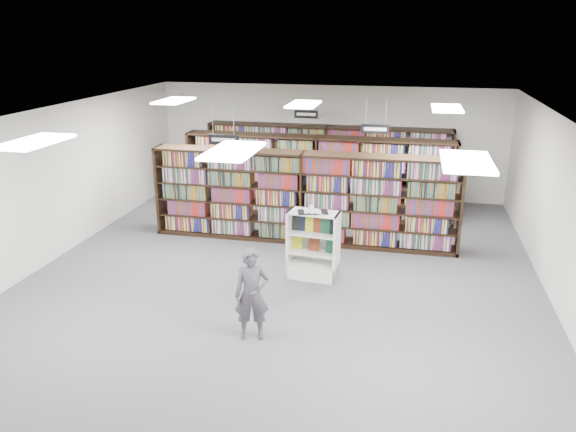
% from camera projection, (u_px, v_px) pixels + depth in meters
% --- Properties ---
extents(floor, '(12.00, 12.00, 0.00)m').
position_uv_depth(floor, '(283.00, 276.00, 11.27)').
color(floor, '#515156').
rests_on(floor, ground).
extents(ceiling, '(10.00, 12.00, 0.10)m').
position_uv_depth(ceiling, '(283.00, 116.00, 10.25)').
color(ceiling, silver).
rests_on(ceiling, wall_back).
extents(wall_back, '(10.00, 0.10, 3.20)m').
position_uv_depth(wall_back, '(329.00, 141.00, 16.32)').
color(wall_back, silver).
rests_on(wall_back, ground).
extents(wall_front, '(10.00, 0.10, 3.20)m').
position_uv_depth(wall_front, '(139.00, 382.00, 5.20)').
color(wall_front, silver).
rests_on(wall_front, ground).
extents(wall_left, '(0.10, 12.00, 3.20)m').
position_uv_depth(wall_left, '(51.00, 185.00, 11.78)').
color(wall_left, silver).
rests_on(wall_left, ground).
extents(wall_right, '(0.10, 12.00, 3.20)m').
position_uv_depth(wall_right, '(563.00, 217.00, 9.74)').
color(wall_right, silver).
rests_on(wall_right, ground).
extents(bookshelf_row_near, '(7.00, 0.60, 2.10)m').
position_uv_depth(bookshelf_row_near, '(303.00, 198.00, 12.79)').
color(bookshelf_row_near, black).
rests_on(bookshelf_row_near, floor).
extents(bookshelf_row_mid, '(7.00, 0.60, 2.10)m').
position_uv_depth(bookshelf_row_mid, '(317.00, 176.00, 14.64)').
color(bookshelf_row_mid, black).
rests_on(bookshelf_row_mid, floor).
extents(bookshelf_row_far, '(7.00, 0.60, 2.10)m').
position_uv_depth(bookshelf_row_far, '(327.00, 162.00, 16.21)').
color(bookshelf_row_far, black).
rests_on(bookshelf_row_far, floor).
extents(aisle_sign_left, '(0.65, 0.02, 0.80)m').
position_uv_depth(aisle_sign_left, '(224.00, 139.00, 11.69)').
color(aisle_sign_left, '#B2B2B7').
rests_on(aisle_sign_left, ceiling).
extents(aisle_sign_right, '(0.65, 0.02, 0.80)m').
position_uv_depth(aisle_sign_right, '(375.00, 128.00, 12.94)').
color(aisle_sign_right, '#B2B2B7').
rests_on(aisle_sign_right, ceiling).
extents(aisle_sign_center, '(0.65, 0.02, 0.80)m').
position_uv_depth(aisle_sign_center, '(306.00, 113.00, 15.20)').
color(aisle_sign_center, '#B2B2B7').
rests_on(aisle_sign_center, ceiling).
extents(troffer_front_left, '(0.60, 1.20, 0.04)m').
position_uv_depth(troffer_front_left, '(34.00, 142.00, 8.09)').
color(troffer_front_left, white).
rests_on(troffer_front_left, ceiling).
extents(troffer_front_center, '(0.60, 1.20, 0.04)m').
position_uv_depth(troffer_front_center, '(233.00, 151.00, 7.48)').
color(troffer_front_center, white).
rests_on(troffer_front_center, ceiling).
extents(troffer_front_right, '(0.60, 1.20, 0.04)m').
position_uv_depth(troffer_front_right, '(467.00, 162.00, 6.87)').
color(troffer_front_right, white).
rests_on(troffer_front_right, ceiling).
extents(troffer_back_left, '(0.60, 1.20, 0.04)m').
position_uv_depth(troffer_back_left, '(174.00, 101.00, 12.73)').
color(troffer_back_left, white).
rests_on(troffer_back_left, ceiling).
extents(troffer_back_center, '(0.60, 1.20, 0.04)m').
position_uv_depth(troffer_back_center, '(304.00, 104.00, 12.12)').
color(troffer_back_center, white).
rests_on(troffer_back_center, ceiling).
extents(troffer_back_right, '(0.60, 1.20, 0.04)m').
position_uv_depth(troffer_back_right, '(447.00, 108.00, 11.51)').
color(troffer_back_right, white).
rests_on(troffer_back_right, ceiling).
extents(endcap_display, '(1.03, 0.59, 1.37)m').
position_uv_depth(endcap_display, '(314.00, 255.00, 11.08)').
color(endcap_display, white).
rests_on(endcap_display, floor).
extents(open_book, '(0.64, 0.46, 0.13)m').
position_uv_depth(open_book, '(312.00, 211.00, 10.72)').
color(open_book, black).
rests_on(open_book, endcap_display).
extents(shopper, '(0.63, 0.50, 1.52)m').
position_uv_depth(shopper, '(252.00, 294.00, 8.77)').
color(shopper, '#534F5A').
rests_on(shopper, floor).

